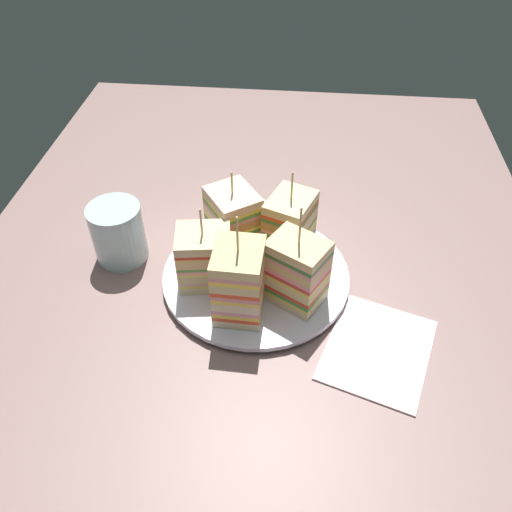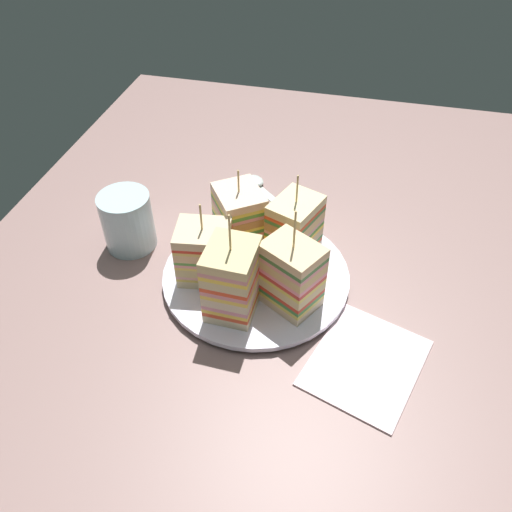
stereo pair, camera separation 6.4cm
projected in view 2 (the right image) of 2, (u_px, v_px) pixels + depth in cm
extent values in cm
cube|color=gray|center=(256.00, 284.00, 67.32)|extent=(111.05, 79.25, 1.80)
cylinder|color=white|center=(256.00, 278.00, 66.52)|extent=(14.95, 14.95, 0.55)
cylinder|color=white|center=(256.00, 275.00, 66.10)|extent=(24.11, 24.11, 0.67)
cube|color=beige|center=(206.00, 271.00, 65.31)|extent=(6.42, 7.23, 1.17)
cube|color=#B2844C|center=(231.00, 273.00, 65.10)|extent=(5.41, 1.04, 1.17)
cube|color=#E3CB51|center=(206.00, 267.00, 64.77)|extent=(6.42, 7.23, 0.42)
cube|color=#E4A6A3|center=(205.00, 264.00, 64.48)|extent=(6.42, 7.23, 0.42)
cube|color=#D1BD81|center=(205.00, 260.00, 63.94)|extent=(6.42, 7.23, 1.17)
cube|color=#9E7242|center=(230.00, 261.00, 63.73)|extent=(5.41, 1.04, 1.17)
cube|color=#EBCD5A|center=(205.00, 255.00, 63.40)|extent=(6.42, 7.23, 0.42)
cube|color=pink|center=(204.00, 253.00, 63.11)|extent=(6.42, 7.23, 0.42)
cube|color=#53963C|center=(204.00, 250.00, 62.82)|extent=(6.42, 7.23, 0.42)
cube|color=#EAC28D|center=(204.00, 245.00, 62.28)|extent=(6.42, 7.23, 1.17)
cube|color=#B2844C|center=(229.00, 247.00, 62.07)|extent=(5.41, 1.04, 1.17)
cube|color=#E4C260|center=(203.00, 240.00, 61.74)|extent=(6.42, 7.23, 0.42)
cube|color=red|center=(203.00, 238.00, 61.45)|extent=(6.42, 7.23, 0.42)
cube|color=beige|center=(202.00, 233.00, 60.91)|extent=(6.42, 7.23, 1.17)
cylinder|color=tan|center=(201.00, 217.00, 59.26)|extent=(0.24, 0.24, 3.66)
cube|color=beige|center=(233.00, 303.00, 61.25)|extent=(6.66, 5.70, 1.19)
cube|color=#9E7242|center=(241.00, 285.00, 63.48)|extent=(0.42, 5.40, 1.19)
cube|color=#DD4A28|center=(233.00, 299.00, 60.64)|extent=(6.66, 5.70, 0.58)
cube|color=yellow|center=(233.00, 295.00, 60.24)|extent=(6.66, 5.70, 0.58)
cube|color=pink|center=(232.00, 292.00, 59.84)|extent=(6.66, 5.70, 0.58)
cube|color=beige|center=(232.00, 287.00, 59.24)|extent=(6.66, 5.70, 1.19)
cube|color=#9E7242|center=(240.00, 268.00, 61.47)|extent=(0.42, 5.40, 1.19)
cube|color=#EFC94C|center=(232.00, 281.00, 58.63)|extent=(6.66, 5.70, 0.58)
cube|color=pink|center=(232.00, 278.00, 58.23)|extent=(6.66, 5.70, 0.58)
cube|color=#E54825|center=(232.00, 274.00, 57.83)|extent=(6.66, 5.70, 0.58)
cube|color=beige|center=(231.00, 269.00, 57.23)|extent=(6.66, 5.70, 1.19)
cube|color=#B2844C|center=(239.00, 250.00, 59.46)|extent=(0.42, 5.40, 1.19)
cube|color=yellow|center=(231.00, 263.00, 56.62)|extent=(6.66, 5.70, 0.58)
cube|color=#DA8E8D|center=(231.00, 259.00, 56.22)|extent=(6.66, 5.70, 0.58)
cube|color=#D7C085|center=(231.00, 253.00, 55.61)|extent=(6.66, 5.70, 1.19)
cylinder|color=tan|center=(230.00, 233.00, 53.58)|extent=(0.24, 0.24, 4.76)
cube|color=beige|center=(290.00, 298.00, 61.90)|extent=(7.55, 8.11, 1.15)
cube|color=#B2844C|center=(271.00, 285.00, 63.50)|extent=(4.34, 2.66, 1.15)
cube|color=#E1CC55|center=(290.00, 293.00, 61.32)|extent=(7.55, 8.11, 0.55)
cube|color=#408640|center=(291.00, 290.00, 60.94)|extent=(7.55, 8.11, 0.55)
cube|color=red|center=(291.00, 287.00, 60.57)|extent=(7.55, 8.11, 0.55)
cube|color=beige|center=(291.00, 282.00, 59.99)|extent=(7.55, 8.11, 1.15)
cube|color=#B2844C|center=(271.00, 269.00, 61.59)|extent=(4.34, 2.66, 1.15)
cube|color=#E1CE54|center=(291.00, 277.00, 59.40)|extent=(7.55, 8.11, 0.55)
cube|color=#C83A31|center=(292.00, 274.00, 59.03)|extent=(7.55, 8.11, 0.55)
cube|color=pink|center=(292.00, 270.00, 58.65)|extent=(7.55, 8.11, 0.55)
cube|color=#DBBA7A|center=(292.00, 265.00, 58.07)|extent=(7.55, 8.11, 1.15)
cube|color=#9E7242|center=(272.00, 252.00, 59.67)|extent=(4.34, 2.66, 1.15)
cube|color=pink|center=(293.00, 260.00, 57.49)|extent=(7.55, 8.11, 0.55)
cube|color=#457B3C|center=(293.00, 256.00, 57.11)|extent=(7.55, 8.11, 0.55)
cube|color=beige|center=(293.00, 251.00, 56.53)|extent=(7.55, 8.11, 1.15)
cylinder|color=tan|center=(295.00, 230.00, 54.44)|extent=(0.24, 0.24, 4.97)
cube|color=beige|center=(293.00, 249.00, 68.40)|extent=(7.91, 7.14, 1.19)
cube|color=#9E7242|center=(280.00, 262.00, 66.50)|extent=(2.07, 4.78, 1.19)
cube|color=#DD4B2B|center=(293.00, 244.00, 67.81)|extent=(7.91, 7.14, 0.53)
cube|color=#3B873F|center=(294.00, 241.00, 67.45)|extent=(7.91, 7.14, 0.53)
cube|color=#D3B689|center=(294.00, 236.00, 66.86)|extent=(7.91, 7.14, 1.19)
cube|color=#9E7242|center=(281.00, 249.00, 64.96)|extent=(2.07, 4.78, 1.19)
cube|color=yellow|center=(294.00, 231.00, 66.27)|extent=(7.91, 7.14, 0.53)
cube|color=#458430|center=(295.00, 228.00, 65.91)|extent=(7.91, 7.14, 0.53)
cube|color=#E2A39C|center=(295.00, 225.00, 65.55)|extent=(7.91, 7.14, 0.53)
cube|color=#DFBB82|center=(295.00, 219.00, 64.96)|extent=(7.91, 7.14, 1.19)
cube|color=#B2844C|center=(282.00, 233.00, 63.06)|extent=(2.07, 4.78, 1.19)
cube|color=#3E7F3D|center=(295.00, 214.00, 64.37)|extent=(7.91, 7.14, 0.53)
cube|color=#DE4C24|center=(296.00, 211.00, 64.01)|extent=(7.91, 7.14, 0.53)
cube|color=beige|center=(296.00, 205.00, 63.42)|extent=(7.91, 7.14, 1.19)
cylinder|color=tan|center=(297.00, 189.00, 61.70)|extent=(0.24, 0.24, 3.86)
cube|color=#DBBF87|center=(240.00, 239.00, 69.89)|extent=(8.51, 8.28, 1.08)
cube|color=#B2844C|center=(248.00, 254.00, 67.73)|extent=(3.33, 4.62, 1.08)
cube|color=#F4A695|center=(240.00, 235.00, 69.34)|extent=(8.51, 8.28, 0.52)
cube|color=red|center=(240.00, 232.00, 68.98)|extent=(8.51, 8.28, 0.52)
cube|color=beige|center=(240.00, 227.00, 68.43)|extent=(8.51, 8.28, 1.08)
cube|color=#B2844C|center=(248.00, 242.00, 66.27)|extent=(3.33, 4.62, 1.08)
cube|color=pink|center=(240.00, 222.00, 67.88)|extent=(8.51, 8.28, 0.52)
cube|color=#429244|center=(240.00, 219.00, 67.52)|extent=(8.51, 8.28, 0.52)
cube|color=#ECDA53|center=(239.00, 216.00, 67.16)|extent=(8.51, 8.28, 0.52)
cube|color=beige|center=(239.00, 211.00, 66.61)|extent=(8.51, 8.28, 1.08)
cube|color=#B2844C|center=(248.00, 226.00, 64.45)|extent=(3.33, 4.62, 1.08)
cube|color=pink|center=(239.00, 207.00, 66.06)|extent=(8.51, 8.28, 0.52)
cube|color=#529F42|center=(239.00, 203.00, 65.70)|extent=(8.51, 8.28, 0.52)
cube|color=#EBD64F|center=(239.00, 200.00, 65.35)|extent=(8.51, 8.28, 0.52)
cube|color=beige|center=(239.00, 195.00, 64.79)|extent=(8.51, 8.28, 1.08)
cylinder|color=tan|center=(238.00, 181.00, 63.34)|extent=(0.24, 0.24, 3.18)
cylinder|color=#E0C570|center=(261.00, 278.00, 64.74)|extent=(5.35, 5.36, 0.89)
cylinder|color=#E8D177|center=(255.00, 272.00, 64.86)|extent=(4.78, 4.79, 0.68)
cylinder|color=#D5BB67|center=(258.00, 276.00, 64.07)|extent=(3.38, 3.35, 0.89)
cylinder|color=#EECD80|center=(247.00, 260.00, 65.63)|extent=(6.04, 6.07, 1.05)
cylinder|color=#EAC466|center=(265.00, 266.00, 64.46)|extent=(3.51, 3.50, 0.68)
cube|color=silver|center=(284.00, 206.00, 77.95)|extent=(9.21, 10.25, 0.25)
ellipsoid|color=silver|center=(255.00, 181.00, 82.21)|extent=(3.91, 3.99, 1.00)
cube|color=silver|center=(366.00, 362.00, 56.99)|extent=(16.38, 14.88, 0.50)
cylinder|color=silver|center=(128.00, 221.00, 69.08)|extent=(6.95, 6.95, 8.14)
cylinder|color=#F5B54B|center=(130.00, 233.00, 70.57)|extent=(6.40, 6.40, 3.79)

